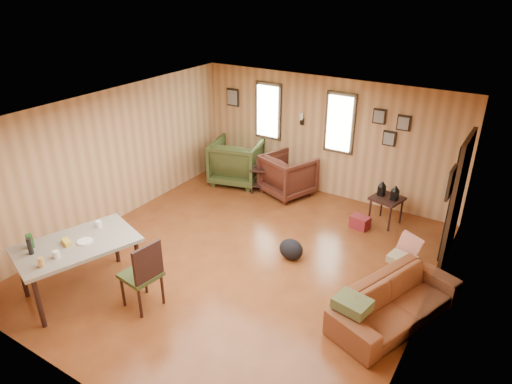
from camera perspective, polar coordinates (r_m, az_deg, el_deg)
room at (r=6.93m, az=0.64°, el=0.45°), size 5.54×6.04×2.44m
sofa at (r=6.34m, az=17.21°, el=-12.30°), size 1.20×2.01×0.76m
recliner_brown at (r=9.35m, az=4.04°, el=2.40°), size 1.15×1.12×0.94m
recliner_green at (r=9.88m, az=-2.39°, el=4.10°), size 1.23×1.18×1.05m
end_table at (r=9.50m, az=0.96°, el=2.25°), size 0.68×0.65×0.67m
side_table at (r=8.50m, az=16.12°, el=-0.51°), size 0.61×0.61×0.81m
cooler at (r=8.43m, az=12.88°, el=-3.70°), size 0.36×0.29×0.23m
backpack at (r=7.37m, az=4.41°, el=-7.15°), size 0.49×0.44×0.34m
sofa_pillows at (r=6.42m, az=15.41°, el=-10.07°), size 0.70×1.87×0.38m
dining_table at (r=6.81m, az=-21.60°, el=-6.50°), size 1.41×1.81×1.04m
dining_chair at (r=6.32m, az=-13.86°, el=-9.68°), size 0.53×0.53×1.03m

